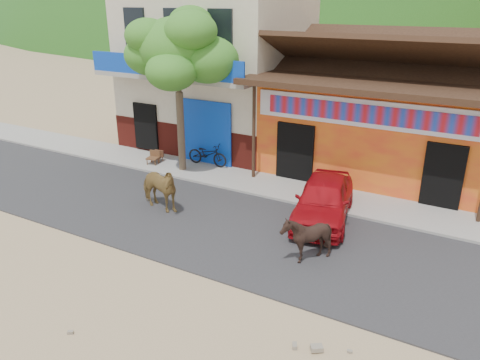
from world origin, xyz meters
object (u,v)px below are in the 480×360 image
Objects in this scene: cow_dark at (306,238)px; tree at (179,92)px; scooter at (207,154)px; cafe_chair_left at (153,152)px; red_car at (324,199)px; cafe_chair_right at (157,152)px; cow_tan at (158,188)px.

tree is at bearing -129.64° from cow_dark.
scooter is 1.82× the size of cafe_chair_left.
scooter is (0.60, 0.86, -2.54)m from tree.
red_car is 7.75m from cafe_chair_left.
cow_dark reaches higher than cafe_chair_left.
red_car is 7.80m from cafe_chair_right.
cow_tan is at bearing -59.69° from cafe_chair_left.
tree reaches higher than cafe_chair_right.
cafe_chair_left reaches higher than scooter.
cow_tan is 1.83× the size of cafe_chair_left.
red_car is 4.09× the size of cafe_chair_left.
cow_dark is (6.68, -3.89, -2.44)m from tree.
cow_dark is 8.94m from cafe_chair_left.
cow_tan is at bearing -170.08° from red_car.
cafe_chair_right is at bearing 172.34° from tree.
cafe_chair_right is (-2.00, -0.68, -0.03)m from scooter.
cow_dark is (5.24, -0.62, -0.10)m from cow_tan.
tree reaches higher than cow_tan.
tree reaches higher than scooter.
cow_tan reaches higher than cow_dark.
red_car is at bearing -58.74° from cow_tan.
tree is 4.28m from cow_tan.
tree reaches higher than red_car.
cow_dark is 9.06m from cafe_chair_right.
cow_tan is at bearing -66.28° from tree.
cow_tan reaches higher than red_car.
cafe_chair_left is at bearing 158.63° from red_car.
cow_tan is 5.28m from cow_dark.
red_car is at bearing -113.29° from scooter.
red_car reaches higher than cafe_chair_left.
cow_tan is at bearing -55.13° from cafe_chair_right.
scooter is (-0.84, 4.14, -0.20)m from cow_tan.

